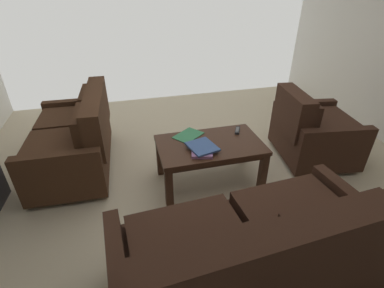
% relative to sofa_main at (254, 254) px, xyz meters
% --- Properties ---
extents(ground_plane, '(5.21, 5.14, 0.01)m').
position_rel_sofa_main_xyz_m(ground_plane, '(-0.08, -1.27, -0.37)').
color(ground_plane, beige).
extents(sofa_main, '(1.82, 0.94, 0.88)m').
position_rel_sofa_main_xyz_m(sofa_main, '(0.00, 0.00, 0.00)').
color(sofa_main, black).
rests_on(sofa_main, ground).
extents(loveseat_near, '(0.84, 1.42, 0.87)m').
position_rel_sofa_main_xyz_m(loveseat_near, '(1.24, -1.90, -0.00)').
color(loveseat_near, black).
rests_on(loveseat_near, ground).
extents(coffee_table, '(1.05, 0.63, 0.48)m').
position_rel_sofa_main_xyz_m(coffee_table, '(-0.10, -1.25, 0.03)').
color(coffee_table, '#3D2316').
rests_on(coffee_table, ground).
extents(armchair_side, '(0.92, 0.97, 0.85)m').
position_rel_sofa_main_xyz_m(armchair_side, '(-1.40, -1.39, -0.01)').
color(armchair_side, black).
rests_on(armchair_side, ground).
extents(book_stack, '(0.30, 0.34, 0.05)m').
position_rel_sofa_main_xyz_m(book_stack, '(0.02, -1.13, 0.13)').
color(book_stack, '#996699').
rests_on(book_stack, coffee_table).
extents(tv_remote, '(0.11, 0.16, 0.02)m').
position_rel_sofa_main_xyz_m(tv_remote, '(-0.47, -1.42, 0.12)').
color(tv_remote, black).
rests_on(tv_remote, coffee_table).
extents(loose_magazine, '(0.36, 0.34, 0.01)m').
position_rel_sofa_main_xyz_m(loose_magazine, '(0.07, -1.46, 0.11)').
color(loose_magazine, '#337F51').
rests_on(loose_magazine, coffee_table).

